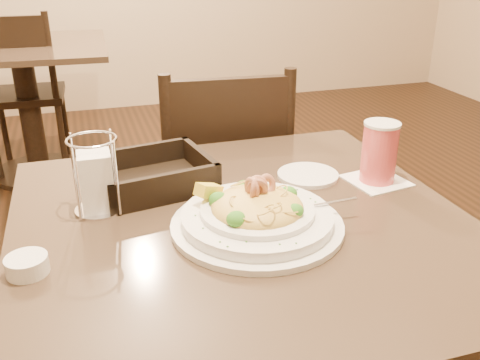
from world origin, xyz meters
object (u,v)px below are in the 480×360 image
object	(u,v)px
background_table	(26,89)
butter_ramekin	(27,265)
napkin_caddy	(96,180)
main_table	(243,317)
bread_basket	(153,178)
pasta_bowl	(257,214)
dining_chair_near	(223,192)
dining_chair_far	(23,89)
drink_glass	(379,153)
side_plate	(308,175)

from	to	relation	value
background_table	butter_ramekin	size ratio (longest dim) A/B	13.22
napkin_caddy	butter_ramekin	distance (m)	0.24
main_table	bread_basket	size ratio (longest dim) A/B	3.23
background_table	main_table	bearing A→B (deg)	-75.94
pasta_bowl	dining_chair_near	bearing A→B (deg)	80.23
dining_chair_far	bread_basket	size ratio (longest dim) A/B	3.33
dining_chair_far	background_table	bearing A→B (deg)	111.47
main_table	bread_basket	world-z (taller)	bread_basket
background_table	butter_ramekin	bearing A→B (deg)	-86.05
pasta_bowl	drink_glass	xyz separation A→B (m)	(0.34, 0.13, 0.04)
dining_chair_near	butter_ramekin	size ratio (longest dim) A/B	13.20
dining_chair_near	pasta_bowl	size ratio (longest dim) A/B	2.50
main_table	dining_chair_far	xyz separation A→B (m)	(-0.58, 2.29, -0.02)
butter_ramekin	dining_chair_near	bearing A→B (deg)	53.70
main_table	dining_chair_near	distance (m)	0.67
dining_chair_near	dining_chair_far	bearing A→B (deg)	-61.24
dining_chair_far	napkin_caddy	xyz separation A→B (m)	(0.31, -2.16, 0.32)
drink_glass	butter_ramekin	size ratio (longest dim) A/B	2.04
drink_glass	side_plate	xyz separation A→B (m)	(-0.14, 0.07, -0.07)
background_table	bread_basket	size ratio (longest dim) A/B	3.34
side_plate	pasta_bowl	bearing A→B (deg)	-134.62
dining_chair_near	main_table	bearing A→B (deg)	83.40
bread_basket	napkin_caddy	world-z (taller)	napkin_caddy
dining_chair_near	bread_basket	world-z (taller)	dining_chair_near
dining_chair_near	butter_ramekin	world-z (taller)	dining_chair_near
background_table	drink_glass	size ratio (longest dim) A/B	6.47
dining_chair_far	side_plate	xyz separation A→B (m)	(0.79, -2.13, 0.26)
bread_basket	butter_ramekin	size ratio (longest dim) A/B	3.96
bread_basket	butter_ramekin	distance (m)	0.38
bread_basket	background_table	bearing A→B (deg)	101.55
dining_chair_far	pasta_bowl	bearing A→B (deg)	106.69
napkin_caddy	butter_ramekin	size ratio (longest dim) A/B	2.27
dining_chair_near	drink_glass	bearing A→B (deg)	115.88
background_table	drink_glass	world-z (taller)	drink_glass
side_plate	dining_chair_near	bearing A→B (deg)	98.53
napkin_caddy	bread_basket	bearing A→B (deg)	33.27
main_table	background_table	bearing A→B (deg)	104.06
napkin_caddy	background_table	bearing A→B (deg)	97.82
dining_chair_near	pasta_bowl	bearing A→B (deg)	85.29
napkin_caddy	side_plate	xyz separation A→B (m)	(0.48, 0.03, -0.06)
butter_ramekin	pasta_bowl	bearing A→B (deg)	4.51
main_table	napkin_caddy	bearing A→B (deg)	154.27
pasta_bowl	butter_ramekin	bearing A→B (deg)	-175.49
main_table	pasta_bowl	bearing A→B (deg)	-66.21
main_table	butter_ramekin	xyz separation A→B (m)	(-0.40, -0.07, 0.25)
main_table	side_plate	distance (m)	0.36
side_plate	bread_basket	bearing A→B (deg)	171.91
dining_chair_near	butter_ramekin	bearing A→B (deg)	58.77
dining_chair_near	bread_basket	bearing A→B (deg)	62.89
main_table	napkin_caddy	xyz separation A→B (m)	(-0.27, 0.13, 0.31)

